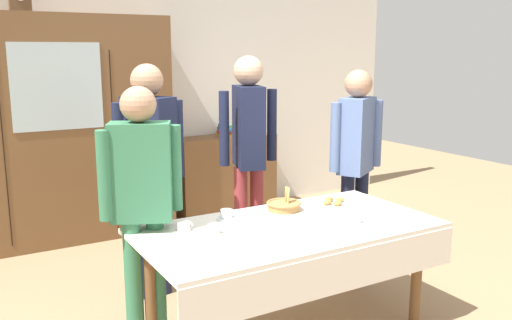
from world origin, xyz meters
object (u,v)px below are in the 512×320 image
object	(u,v)px
book_stack	(225,131)
person_beside_shelf	(249,141)
person_near_right_end	(142,191)
spoon_far_right	(179,247)
bread_basket	(284,205)
person_behind_table_left	(150,157)
tea_cup_near_left	(184,228)
pastry_plate	(334,203)
tea_cup_mid_right	(227,215)
bookshelf_low	(226,175)
tea_cup_center	(214,230)
tea_cup_far_left	(355,220)
dining_table	(291,241)
spoon_mid_right	(259,234)
wall_cabinet	(56,131)
person_by_cabinet	(356,150)
spoon_near_left	(298,218)

from	to	relation	value
book_stack	person_beside_shelf	world-z (taller)	person_beside_shelf
book_stack	person_near_right_end	xyz separation A→B (m)	(-1.70, -2.23, 0.03)
book_stack	spoon_far_right	xyz separation A→B (m)	(-1.63, -2.63, -0.21)
bread_basket	person_behind_table_left	distance (m)	1.02
tea_cup_near_left	pastry_plate	size ratio (longest dim) A/B	0.46
tea_cup_mid_right	person_behind_table_left	distance (m)	0.77
bookshelf_low	tea_cup_center	xyz separation A→B (m)	(-1.37, -2.53, 0.31)
tea_cup_far_left	tea_cup_mid_right	bearing A→B (deg)	142.39
dining_table	tea_cup_far_left	xyz separation A→B (m)	(0.39, -0.15, 0.12)
tea_cup_mid_right	spoon_mid_right	bearing A→B (deg)	-86.97
dining_table	pastry_plate	bearing A→B (deg)	25.89
wall_cabinet	person_by_cabinet	distance (m)	2.75
dining_table	wall_cabinet	bearing A→B (deg)	109.16
book_stack	tea_cup_mid_right	xyz separation A→B (m)	(-1.16, -2.29, -0.18)
bread_basket	spoon_mid_right	bearing A→B (deg)	-138.87
spoon_near_left	bread_basket	bearing A→B (deg)	81.72
book_stack	person_behind_table_left	world-z (taller)	person_behind_table_left
spoon_near_left	spoon_mid_right	bearing A→B (deg)	-159.36
tea_cup_mid_right	person_beside_shelf	size ratio (longest dim) A/B	0.07
book_stack	person_beside_shelf	bearing A→B (deg)	-110.44
spoon_near_left	person_near_right_end	bearing A→B (deg)	162.59
tea_cup_mid_right	person_behind_table_left	world-z (taller)	person_behind_table_left
person_by_cabinet	bookshelf_low	bearing A→B (deg)	95.93
tea_cup_far_left	spoon_far_right	distance (m)	1.14
dining_table	wall_cabinet	xyz separation A→B (m)	(-0.90, 2.59, 0.43)
dining_table	tea_cup_mid_right	bearing A→B (deg)	127.39
tea_cup_center	spoon_mid_right	distance (m)	0.27
tea_cup_center	tea_cup_far_left	distance (m)	0.90
spoon_mid_right	person_by_cabinet	size ratio (longest dim) A/B	0.07
book_stack	person_by_cabinet	bearing A→B (deg)	-84.07
tea_cup_far_left	person_beside_shelf	bearing A→B (deg)	93.04
tea_cup_center	person_beside_shelf	size ratio (longest dim) A/B	0.07
book_stack	tea_cup_far_left	xyz separation A→B (m)	(-0.51, -2.79, -0.18)
tea_cup_mid_right	wall_cabinet	bearing A→B (deg)	105.73
person_by_cabinet	tea_cup_center	bearing A→B (deg)	-159.79
dining_table	spoon_far_right	xyz separation A→B (m)	(-0.74, 0.01, 0.10)
spoon_far_right	tea_cup_mid_right	bearing A→B (deg)	35.94
person_by_cabinet	person_near_right_end	bearing A→B (deg)	-171.67
book_stack	tea_cup_far_left	distance (m)	2.84
wall_cabinet	book_stack	xyz separation A→B (m)	(1.79, 0.05, -0.13)
person_behind_table_left	bookshelf_low	bearing A→B (deg)	48.62
person_behind_table_left	tea_cup_near_left	bearing A→B (deg)	-94.95
person_beside_shelf	tea_cup_far_left	bearing A→B (deg)	-86.96
book_stack	tea_cup_near_left	world-z (taller)	book_stack
person_by_cabinet	tea_cup_near_left	bearing A→B (deg)	-165.32
bread_basket	spoon_far_right	world-z (taller)	bread_basket
bread_basket	spoon_far_right	distance (m)	0.96
person_beside_shelf	spoon_far_right	bearing A→B (deg)	-134.16
spoon_mid_right	person_behind_table_left	xyz separation A→B (m)	(-0.30, 1.03, 0.32)
dining_table	person_by_cabinet	size ratio (longest dim) A/B	1.14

